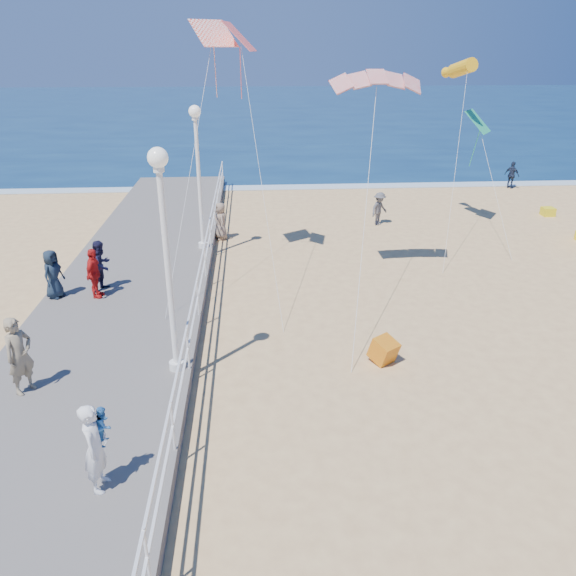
{
  "coord_description": "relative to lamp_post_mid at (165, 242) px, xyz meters",
  "views": [
    {
      "loc": [
        -3.44,
        -11.92,
        7.63
      ],
      "look_at": [
        -2.5,
        2.0,
        1.6
      ],
      "focal_mm": 35.0,
      "sensor_mm": 36.0,
      "label": 1
    }
  ],
  "objects": [
    {
      "name": "box_kite",
      "position": [
        5.25,
        0.61,
        -3.36
      ],
      "size": [
        0.86,
        0.9,
        0.74
      ],
      "primitive_type": "cube",
      "rotation": [
        0.31,
        0.0,
        0.62
      ],
      "color": "#CA410B",
      "rests_on": "ground"
    },
    {
      "name": "spectator_3",
      "position": [
        -2.98,
        4.48,
        -2.47
      ],
      "size": [
        0.52,
        0.97,
        1.58
      ],
      "primitive_type": "imported",
      "rotation": [
        0.0,
        0.0,
        1.42
      ],
      "color": "red",
      "rests_on": "boardwalk"
    },
    {
      "name": "lamp_post_mid",
      "position": [
        0.0,
        0.0,
        0.0
      ],
      "size": [
        0.44,
        0.44,
        5.32
      ],
      "color": "white",
      "rests_on": "boardwalk"
    },
    {
      "name": "kite_diamond_redwhite",
      "position": [
        0.84,
        8.18,
        4.35
      ],
      "size": [
        1.63,
        1.55,
        0.84
      ],
      "primitive_type": "cube",
      "rotation": [
        0.7,
        0.0,
        0.58
      ],
      "color": "red"
    },
    {
      "name": "railing",
      "position": [
        0.3,
        0.0,
        -2.41
      ],
      "size": [
        0.05,
        42.0,
        0.55
      ],
      "color": "white",
      "rests_on": "boardwalk"
    },
    {
      "name": "beach_walker_a",
      "position": [
        7.79,
        12.84,
        -2.9
      ],
      "size": [
        1.11,
        1.06,
        1.52
      ],
      "primitive_type": "imported",
      "rotation": [
        0.0,
        0.0,
        0.69
      ],
      "color": "#4E4E53",
      "rests_on": "ground"
    },
    {
      "name": "surf_line",
      "position": [
        5.35,
        20.5,
        -3.63
      ],
      "size": [
        160.0,
        1.2,
        0.04
      ],
      "primitive_type": "cube",
      "color": "white",
      "rests_on": "ground"
    },
    {
      "name": "kite_parafoil",
      "position": [
        5.86,
        6.12,
        3.11
      ],
      "size": [
        2.86,
        0.94,
        0.65
      ],
      "primitive_type": null,
      "rotation": [
        0.44,
        0.0,
        0.0
      ],
      "color": "red"
    },
    {
      "name": "lamp_post_far",
      "position": [
        0.0,
        9.0,
        0.0
      ],
      "size": [
        0.44,
        0.44,
        5.32
      ],
      "color": "white",
      "rests_on": "boardwalk"
    },
    {
      "name": "boardwalk",
      "position": [
        -2.15,
        0.0,
        -3.46
      ],
      "size": [
        5.0,
        44.0,
        0.4
      ],
      "primitive_type": "cube",
      "color": "slate",
      "rests_on": "ground"
    },
    {
      "name": "kite_windsock",
      "position": [
        10.62,
        11.98,
        3.15
      ],
      "size": [
        0.98,
        2.53,
        1.05
      ],
      "primitive_type": "cylinder",
      "rotation": [
        1.36,
        0.0,
        0.17
      ],
      "color": "#F2AC14"
    },
    {
      "name": "spectator_4",
      "position": [
        -4.25,
        4.56,
        -2.49
      ],
      "size": [
        0.74,
        0.89,
        1.55
      ],
      "primitive_type": "imported",
      "rotation": [
        0.0,
        0.0,
        1.18
      ],
      "color": "#182534",
      "rests_on": "boardwalk"
    },
    {
      "name": "beach_walker_b",
      "position": [
        17.02,
        19.5,
        -2.89
      ],
      "size": [
        0.83,
        0.96,
        1.54
      ],
      "primitive_type": "imported",
      "rotation": [
        0.0,
        0.0,
        2.18
      ],
      "color": "#1B253D",
      "rests_on": "ground"
    },
    {
      "name": "spectator_6",
      "position": [
        -3.31,
        -0.72,
        -2.34
      ],
      "size": [
        0.73,
        0.8,
        1.84
      ],
      "primitive_type": "imported",
      "rotation": [
        0.0,
        0.0,
        1.02
      ],
      "color": "gray",
      "rests_on": "boardwalk"
    },
    {
      "name": "kite_diamond_pink",
      "position": [
        1.69,
        7.77,
        4.25
      ],
      "size": [
        1.11,
        1.39,
        0.89
      ],
      "primitive_type": "cube",
      "rotation": [
        0.78,
        0.0,
        1.38
      ],
      "color": "#FF5F5D"
    },
    {
      "name": "beach_walker_c",
      "position": [
        0.61,
        11.19,
        -2.86
      ],
      "size": [
        0.71,
        0.89,
        1.6
      ],
      "primitive_type": "imported",
      "rotation": [
        0.0,
        0.0,
        -1.29
      ],
      "color": "#856F5C",
      "rests_on": "ground"
    },
    {
      "name": "kite_diamond_green",
      "position": [
        11.71,
        12.36,
        1.0
      ],
      "size": [
        1.49,
        1.58,
        0.91
      ],
      "primitive_type": "cube",
      "rotation": [
        0.78,
        0.0,
        0.96
      ],
      "color": "#25AF77"
    },
    {
      "name": "beach_chair_right",
      "position": [
        16.38,
        13.78,
        -3.46
      ],
      "size": [
        0.55,
        0.55,
        0.4
      ],
      "primitive_type": "cube",
      "color": "yellow",
      "rests_on": "ground"
    },
    {
      "name": "woman_holding_toddler",
      "position": [
        -0.88,
        -3.93,
        -2.4
      ],
      "size": [
        0.44,
        0.65,
        1.72
      ],
      "primitive_type": "imported",
      "rotation": [
        0.0,
        0.0,
        1.52
      ],
      "color": "white",
      "rests_on": "boardwalk"
    },
    {
      "name": "ocean",
      "position": [
        5.35,
        65.0,
        -3.65
      ],
      "size": [
        160.0,
        90.0,
        0.05
      ],
      "primitive_type": "cube",
      "color": "#0C2A4D",
      "rests_on": "ground"
    },
    {
      "name": "ground",
      "position": [
        5.35,
        0.0,
        -3.66
      ],
      "size": [
        160.0,
        160.0,
        0.0
      ],
      "primitive_type": "plane",
      "color": "#DFB574",
      "rests_on": "ground"
    },
    {
      "name": "toddler_held",
      "position": [
        -0.73,
        -3.78,
        -2.04
      ],
      "size": [
        0.3,
        0.37,
        0.73
      ],
      "primitive_type": "imported",
      "rotation": [
        0.0,
        0.0,
        1.52
      ],
      "color": "#347BC3",
      "rests_on": "boardwalk"
    },
    {
      "name": "spectator_7",
      "position": [
        -2.89,
        5.08,
        -2.44
      ],
      "size": [
        0.86,
        0.97,
        1.65
      ],
      "primitive_type": "imported",
      "rotation": [
        0.0,
        0.0,
        1.22
      ],
      "color": "#1A1937",
      "rests_on": "boardwalk"
    }
  ]
}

